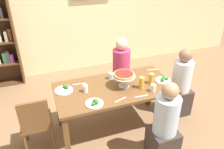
{
  "coord_description": "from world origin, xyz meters",
  "views": [
    {
      "loc": [
        -0.93,
        -2.5,
        2.45
      ],
      "look_at": [
        0.0,
        0.1,
        0.89
      ],
      "focal_mm": 36.26,
      "sensor_mm": 36.0,
      "label": 1
    }
  ],
  "objects_px": {
    "cutlery_knife_far": "(79,84)",
    "cutlery_fork_near": "(117,74)",
    "water_glass_clear_near": "(85,88)",
    "dining_table": "(114,93)",
    "diner_near_right": "(164,128)",
    "diner_head_east": "(180,87)",
    "chair_head_west": "(36,122)",
    "cutlery_fork_far": "(120,100)",
    "salad_plate_spare": "(64,89)",
    "cutlery_knife_near": "(141,96)",
    "salad_plate_near_diner": "(163,80)",
    "deep_dish_pizza_stand": "(124,76)",
    "water_glass_clear_spare": "(111,76)",
    "cutlery_spare_fork": "(153,70)",
    "diner_far_right": "(121,74)",
    "water_glass_clear_far": "(153,88)",
    "salad_plate_far_diner": "(95,102)",
    "beer_glass_amber_tall": "(151,79)",
    "beer_glass_amber_short": "(142,83)"
  },
  "relations": [
    {
      "from": "diner_near_right",
      "to": "cutlery_knife_far",
      "type": "relative_size",
      "value": 6.39
    },
    {
      "from": "chair_head_west",
      "to": "salad_plate_near_diner",
      "type": "distance_m",
      "value": 1.85
    },
    {
      "from": "water_glass_clear_spare",
      "to": "diner_head_east",
      "type": "bearing_deg",
      "value": -11.83
    },
    {
      "from": "salad_plate_near_diner",
      "to": "cutlery_fork_near",
      "type": "bearing_deg",
      "value": 143.21
    },
    {
      "from": "dining_table",
      "to": "beer_glass_amber_short",
      "type": "bearing_deg",
      "value": -22.71
    },
    {
      "from": "salad_plate_near_diner",
      "to": "beer_glass_amber_tall",
      "type": "xyz_separation_m",
      "value": [
        -0.2,
        0.0,
        0.06
      ]
    },
    {
      "from": "cutlery_fork_far",
      "to": "cutlery_knife_near",
      "type": "bearing_deg",
      "value": -23.1
    },
    {
      "from": "diner_far_right",
      "to": "salad_plate_spare",
      "type": "relative_size",
      "value": 4.7
    },
    {
      "from": "dining_table",
      "to": "cutlery_knife_far",
      "type": "height_order",
      "value": "cutlery_knife_far"
    },
    {
      "from": "salad_plate_spare",
      "to": "cutlery_knife_far",
      "type": "bearing_deg",
      "value": 22.71
    },
    {
      "from": "diner_near_right",
      "to": "water_glass_clear_spare",
      "type": "distance_m",
      "value": 1.08
    },
    {
      "from": "cutlery_fork_far",
      "to": "dining_table",
      "type": "bearing_deg",
      "value": 64.72
    },
    {
      "from": "salad_plate_spare",
      "to": "beer_glass_amber_short",
      "type": "distance_m",
      "value": 1.06
    },
    {
      "from": "diner_near_right",
      "to": "beer_glass_amber_tall",
      "type": "relative_size",
      "value": 7.35
    },
    {
      "from": "diner_far_right",
      "to": "cutlery_knife_far",
      "type": "distance_m",
      "value": 1.02
    },
    {
      "from": "salad_plate_spare",
      "to": "cutlery_knife_far",
      "type": "height_order",
      "value": "salad_plate_spare"
    },
    {
      "from": "diner_head_east",
      "to": "chair_head_west",
      "type": "height_order",
      "value": "diner_head_east"
    },
    {
      "from": "salad_plate_near_diner",
      "to": "cutlery_spare_fork",
      "type": "height_order",
      "value": "salad_plate_near_diner"
    },
    {
      "from": "cutlery_fork_near",
      "to": "cutlery_spare_fork",
      "type": "distance_m",
      "value": 0.59
    },
    {
      "from": "cutlery_spare_fork",
      "to": "cutlery_fork_far",
      "type": "bearing_deg",
      "value": 48.56
    },
    {
      "from": "chair_head_west",
      "to": "salad_plate_far_diner",
      "type": "bearing_deg",
      "value": -16.82
    },
    {
      "from": "cutlery_fork_near",
      "to": "water_glass_clear_far",
      "type": "bearing_deg",
      "value": 117.51
    },
    {
      "from": "diner_head_east",
      "to": "cutlery_knife_far",
      "type": "height_order",
      "value": "diner_head_east"
    },
    {
      "from": "cutlery_knife_near",
      "to": "cutlery_fork_far",
      "type": "bearing_deg",
      "value": 178.98
    },
    {
      "from": "diner_near_right",
      "to": "salad_plate_near_diner",
      "type": "relative_size",
      "value": 5.05
    },
    {
      "from": "water_glass_clear_near",
      "to": "salad_plate_far_diner",
      "type": "bearing_deg",
      "value": -82.14
    },
    {
      "from": "salad_plate_near_diner",
      "to": "cutlery_knife_near",
      "type": "height_order",
      "value": "salad_plate_near_diner"
    },
    {
      "from": "diner_head_east",
      "to": "cutlery_fork_near",
      "type": "distance_m",
      "value": 1.04
    },
    {
      "from": "water_glass_clear_spare",
      "to": "salad_plate_far_diner",
      "type": "bearing_deg",
      "value": -127.07
    },
    {
      "from": "cutlery_knife_near",
      "to": "water_glass_clear_near",
      "type": "bearing_deg",
      "value": 154.83
    },
    {
      "from": "beer_glass_amber_short",
      "to": "water_glass_clear_far",
      "type": "height_order",
      "value": "beer_glass_amber_short"
    },
    {
      "from": "salad_plate_spare",
      "to": "cutlery_knife_near",
      "type": "bearing_deg",
      "value": -27.49
    },
    {
      "from": "water_glass_clear_far",
      "to": "cutlery_fork_near",
      "type": "bearing_deg",
      "value": 115.21
    },
    {
      "from": "chair_head_west",
      "to": "cutlery_fork_far",
      "type": "xyz_separation_m",
      "value": [
        1.07,
        -0.25,
        0.26
      ]
    },
    {
      "from": "deep_dish_pizza_stand",
      "to": "salad_plate_spare",
      "type": "distance_m",
      "value": 0.84
    },
    {
      "from": "cutlery_knife_far",
      "to": "cutlery_fork_near",
      "type": "bearing_deg",
      "value": -167.62
    },
    {
      "from": "diner_near_right",
      "to": "beer_glass_amber_tall",
      "type": "bearing_deg",
      "value": -11.8
    },
    {
      "from": "beer_glass_amber_tall",
      "to": "dining_table",
      "type": "bearing_deg",
      "value": 171.21
    },
    {
      "from": "water_glass_clear_near",
      "to": "dining_table",
      "type": "bearing_deg",
      "value": -3.02
    },
    {
      "from": "cutlery_knife_far",
      "to": "diner_near_right",
      "type": "bearing_deg",
      "value": 135.13
    },
    {
      "from": "water_glass_clear_far",
      "to": "beer_glass_amber_short",
      "type": "bearing_deg",
      "value": 130.52
    },
    {
      "from": "salad_plate_spare",
      "to": "cutlery_knife_near",
      "type": "relative_size",
      "value": 1.36
    },
    {
      "from": "cutlery_knife_far",
      "to": "salad_plate_near_diner",
      "type": "bearing_deg",
      "value": 168.7
    },
    {
      "from": "beer_glass_amber_short",
      "to": "cutlery_knife_near",
      "type": "xyz_separation_m",
      "value": [
        -0.09,
        -0.19,
        -0.08
      ]
    },
    {
      "from": "beer_glass_amber_tall",
      "to": "cutlery_knife_far",
      "type": "relative_size",
      "value": 0.87
    },
    {
      "from": "diner_near_right",
      "to": "beer_glass_amber_short",
      "type": "distance_m",
      "value": 0.68
    },
    {
      "from": "salad_plate_near_diner",
      "to": "water_glass_clear_far",
      "type": "distance_m",
      "value": 0.33
    },
    {
      "from": "cutlery_knife_near",
      "to": "cutlery_knife_far",
      "type": "height_order",
      "value": "same"
    },
    {
      "from": "water_glass_clear_spare",
      "to": "cutlery_spare_fork",
      "type": "relative_size",
      "value": 0.52
    },
    {
      "from": "water_glass_clear_far",
      "to": "cutlery_spare_fork",
      "type": "bearing_deg",
      "value": 61.41
    }
  ]
}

